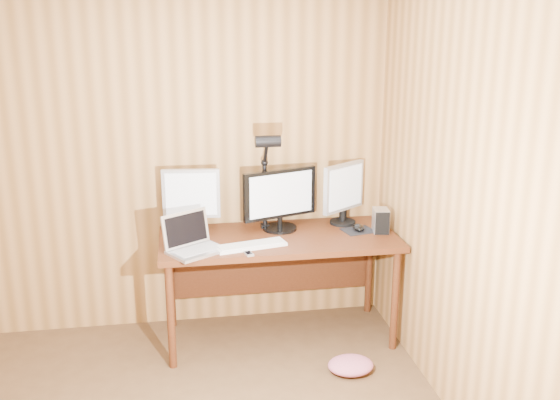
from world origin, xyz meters
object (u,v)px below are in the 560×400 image
object	(u,v)px
monitor_left	(191,198)
desk_lamp	(266,168)
desk	(277,249)
monitor_center	(280,199)
laptop	(192,242)
mouse	(358,228)
speaker	(343,213)
keyboard	(251,245)
monitor_right	(344,192)
phone	(249,253)
hard_drive	(381,220)

from	to	relation	value
monitor_left	desk_lamp	size ratio (longest dim) A/B	0.61
desk	monitor_center	bearing A→B (deg)	66.04
laptop	mouse	size ratio (longest dim) A/B	3.59
speaker	desk_lamp	xyz separation A→B (m)	(-0.58, -0.12, 0.39)
keyboard	laptop	bearing A→B (deg)	167.29
monitor_center	speaker	size ratio (longest dim) A/B	3.97
desk	monitor_right	xyz separation A→B (m)	(0.50, 0.13, 0.36)
monitor_right	laptop	world-z (taller)	monitor_right
keyboard	phone	bearing A→B (deg)	-116.30
monitor_center	mouse	size ratio (longest dim) A/B	4.50
monitor_left	desk_lamp	bearing A→B (deg)	-3.34
hard_drive	desk_lamp	distance (m)	0.87
monitor_left	hard_drive	size ratio (longest dim) A/B	2.73
laptop	desk_lamp	world-z (taller)	desk_lamp
hard_drive	desk_lamp	xyz separation A→B (m)	(-0.77, 0.13, 0.37)
monitor_right	keyboard	bearing A→B (deg)	172.72
mouse	monitor_left	bearing A→B (deg)	163.46
desk	mouse	size ratio (longest dim) A/B	13.64
monitor_center	hard_drive	xyz separation A→B (m)	(0.68, -0.16, -0.14)
desk	hard_drive	bearing A→B (deg)	-7.23
monitor_center	monitor_right	xyz separation A→B (m)	(0.47, 0.05, 0.02)
monitor_center	laptop	xyz separation A→B (m)	(-0.62, -0.32, -0.16)
monitor_left	mouse	distance (m)	1.17
laptop	speaker	xyz separation A→B (m)	(1.10, 0.42, 0.01)
monitor_left	keyboard	world-z (taller)	monitor_left
monitor_left	speaker	world-z (taller)	monitor_left
monitor_right	speaker	distance (m)	0.18
desk_lamp	monitor_center	bearing A→B (deg)	21.70
monitor_center	speaker	bearing A→B (deg)	-7.81
laptop	monitor_right	bearing A→B (deg)	-13.72
speaker	monitor_center	bearing A→B (deg)	-168.56
monitor_left	monitor_center	bearing A→B (deg)	0.66
monitor_center	desk	bearing A→B (deg)	-133.21
laptop	speaker	distance (m)	1.17
monitor_left	desk_lamp	distance (m)	0.56
desk	phone	distance (m)	0.47
monitor_right	monitor_center	bearing A→B (deg)	151.64
monitor_left	hard_drive	xyz separation A→B (m)	(1.28, -0.22, -0.16)
keyboard	speaker	distance (m)	0.83
laptop	speaker	bearing A→B (deg)	-11.97
monitor_right	phone	xyz separation A→B (m)	(-0.74, -0.50, -0.23)
phone	hard_drive	bearing A→B (deg)	3.99
monitor_center	desk_lamp	world-z (taller)	desk_lamp
monitor_center	laptop	distance (m)	0.71
keyboard	monitor_right	bearing A→B (deg)	14.73
monitor_right	desk_lamp	world-z (taller)	desk_lamp
laptop	keyboard	distance (m)	0.38
phone	laptop	bearing A→B (deg)	146.99
laptop	mouse	bearing A→B (deg)	-22.92
monitor_center	laptop	size ratio (longest dim) A/B	1.25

